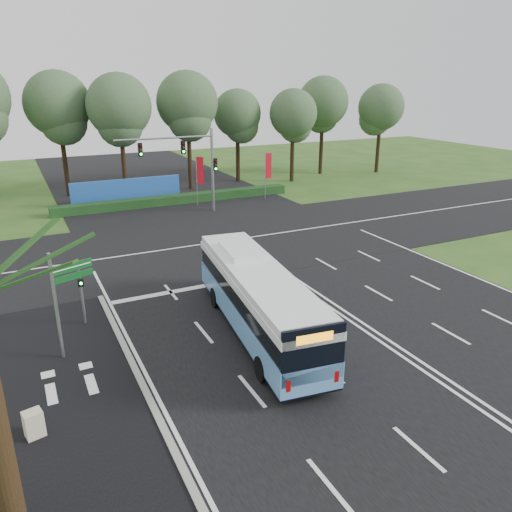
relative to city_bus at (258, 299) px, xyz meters
The scene contains 15 objects.
ground 4.80m from the city_bus, 13.26° to the left, with size 120.00×120.00×0.00m, color #27521B.
road_main 4.79m from the city_bus, 13.26° to the left, with size 20.00×120.00×0.04m, color black.
road_cross 13.85m from the city_bus, 71.41° to the left, with size 120.00×14.00×0.05m, color black.
bike_path 8.51m from the city_bus, 166.38° to the right, with size 5.00×18.00×0.06m, color black.
kerb_strip 6.25m from the city_bus, 161.01° to the right, with size 0.25×18.00×0.12m, color gray.
city_bus is the anchor object (origin of this frame).
pedestrian_signal 8.07m from the city_bus, 148.35° to the left, with size 0.26×0.41×3.17m.
street_sign 8.05m from the city_bus, 167.91° to the left, with size 1.68×0.71×4.57m.
utility_cabinet 10.04m from the city_bus, 161.75° to the right, with size 0.57×0.47×0.95m, color beige.
banner_flag_mid 24.44m from the city_bus, 75.88° to the left, with size 0.62×0.30×4.52m.
banner_flag_right 26.91m from the city_bus, 61.67° to the left, with size 0.65×0.11×4.42m.
traffic_light_gantry 22.22m from the city_bus, 77.96° to the left, with size 8.41×0.28×7.00m.
hedge 25.94m from the city_bus, 80.26° to the left, with size 22.00×1.20×0.80m, color #123215.
blue_hoarding 28.04m from the city_bus, 89.21° to the left, with size 10.00×0.30×2.20m, color #1F53AB.
eucalyptus_row 32.74m from the city_bus, 82.61° to the left, with size 54.76×9.03×12.73m.
Camera 1 is at (-13.31, -19.01, 10.78)m, focal length 35.00 mm.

